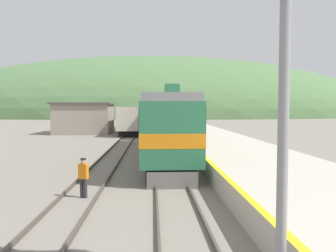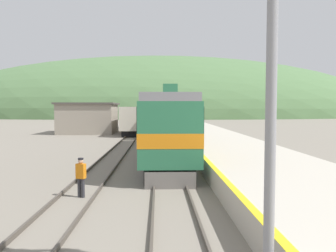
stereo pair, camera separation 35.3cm
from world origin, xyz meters
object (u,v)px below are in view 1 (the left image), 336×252
object	(u,v)px
carriage_second	(158,117)
siding_train	(135,118)
carriage_third	(156,114)
carriage_fourth	(155,112)
express_train_lead_car	(164,125)
track_worker	(83,176)

from	to	relation	value
carriage_second	siding_train	bearing A→B (deg)	112.92
carriage_third	carriage_fourth	size ratio (longest dim) A/B	1.00
carriage_third	carriage_fourth	distance (m)	23.11
express_train_lead_car	siding_train	bearing A→B (deg)	96.90
carriage_fourth	track_worker	world-z (taller)	carriage_fourth
carriage_second	express_train_lead_car	bearing A→B (deg)	-90.00
carriage_second	carriage_third	size ratio (longest dim) A/B	1.00
carriage_second	carriage_fourth	distance (m)	46.22
carriage_second	carriage_fourth	world-z (taller)	same
track_worker	carriage_second	bearing A→B (deg)	83.81
express_train_lead_car	carriage_fourth	distance (m)	68.65
carriage_third	siding_train	size ratio (longest dim) A/B	0.68
carriage_second	carriage_fourth	bearing A→B (deg)	90.00
carriage_second	track_worker	world-z (taller)	carriage_second
express_train_lead_car	track_worker	bearing A→B (deg)	-108.12
track_worker	siding_train	bearing A→B (deg)	90.22
carriage_second	siding_train	world-z (taller)	carriage_second
express_train_lead_car	track_worker	world-z (taller)	express_train_lead_car
track_worker	express_train_lead_car	bearing A→B (deg)	71.88
carriage_second	siding_train	distance (m)	9.78
carriage_fourth	track_worker	xyz separation A→B (m)	(-3.64, -79.79, -1.44)
express_train_lead_car	track_worker	distance (m)	11.81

